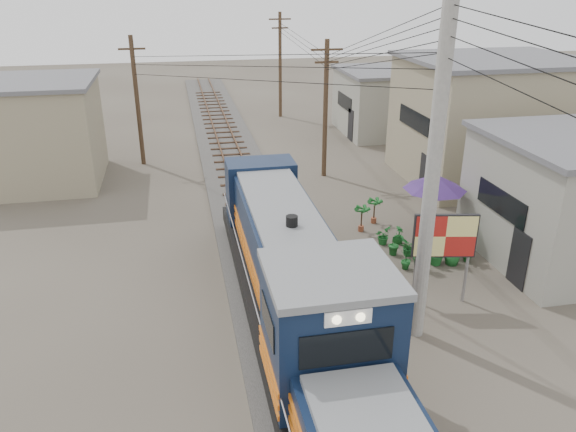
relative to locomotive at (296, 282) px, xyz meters
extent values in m
plane|color=#473F35|center=(0.00, -0.28, -1.69)|extent=(120.00, 120.00, 0.00)
cube|color=#595651|center=(0.00, 9.72, -1.61)|extent=(3.60, 70.00, 0.16)
cube|color=#51331E|center=(-0.54, 9.72, -1.43)|extent=(0.08, 70.00, 0.12)
cube|color=#51331E|center=(0.54, 9.72, -1.43)|extent=(0.08, 70.00, 0.12)
cube|color=black|center=(0.00, 0.05, -0.93)|extent=(2.82, 15.54, 0.53)
cube|color=black|center=(0.00, 4.91, -1.23)|extent=(2.14, 3.11, 0.63)
cube|color=#0E1B35|center=(0.00, -3.54, 0.67)|extent=(2.76, 2.53, 3.01)
cube|color=slate|center=(0.00, -3.54, 2.22)|extent=(2.82, 2.65, 0.17)
cube|color=black|center=(0.00, -4.82, 1.20)|extent=(1.97, 0.06, 0.78)
cube|color=white|center=(0.00, -4.83, 1.93)|extent=(0.97, 0.06, 0.34)
cube|color=#0E1B35|center=(0.00, 2.48, 0.28)|extent=(2.20, 9.52, 2.23)
cube|color=slate|center=(0.00, 2.48, 1.45)|extent=(1.97, 9.52, 0.17)
cube|color=orange|center=(0.00, 0.05, -0.40)|extent=(2.86, 15.54, 0.14)
cube|color=orange|center=(0.00, 0.05, -0.11)|extent=(2.86, 15.54, 0.14)
cube|color=orange|center=(0.00, 0.05, 0.18)|extent=(2.86, 15.54, 0.14)
cylinder|color=#9E9B93|center=(3.50, -0.78, 3.31)|extent=(0.40, 0.40, 10.00)
cylinder|color=#4C3826|center=(4.50, 13.72, 1.81)|extent=(0.24, 0.24, 7.00)
cube|color=#4C3826|center=(4.50, 13.72, 4.81)|extent=(1.60, 0.10, 0.10)
cube|color=#4C3826|center=(4.50, 13.72, 4.21)|extent=(1.20, 0.10, 0.10)
cylinder|color=#4C3826|center=(4.80, 27.72, 2.06)|extent=(0.24, 0.24, 7.50)
cube|color=#4C3826|center=(4.80, 27.72, 5.31)|extent=(1.60, 0.10, 0.10)
cube|color=#4C3826|center=(4.80, 27.72, 4.71)|extent=(1.20, 0.10, 0.10)
cylinder|color=#4C3826|center=(-5.00, 17.72, 1.81)|extent=(0.24, 0.24, 7.00)
cube|color=#4C3826|center=(-5.00, 17.72, 4.81)|extent=(1.60, 0.10, 0.10)
cube|color=#4C3826|center=(-5.00, 17.72, 4.21)|extent=(1.20, 0.10, 0.10)
cube|color=black|center=(7.98, 2.72, 0.78)|extent=(0.05, 3.00, 0.90)
cube|color=gray|center=(12.50, 11.72, 1.31)|extent=(8.00, 7.00, 6.00)
cube|color=slate|center=(12.50, 11.72, 4.41)|extent=(8.40, 7.35, 0.20)
cube|color=black|center=(8.48, 11.72, 1.61)|extent=(0.05, 3.50, 0.90)
cube|color=gray|center=(11.00, 21.72, 0.31)|extent=(6.00, 6.00, 4.00)
cube|color=slate|center=(11.00, 21.72, 2.41)|extent=(6.30, 6.30, 0.20)
cube|color=black|center=(7.98, 21.72, 0.51)|extent=(0.05, 3.00, 0.90)
cube|color=gray|center=(-10.00, 15.72, 0.81)|extent=(6.00, 6.00, 5.00)
cube|color=slate|center=(-10.00, 15.72, 3.41)|extent=(6.30, 6.30, 0.20)
cylinder|color=#99999E|center=(4.12, 0.93, -0.56)|extent=(0.10, 0.10, 2.27)
cylinder|color=#99999E|center=(5.72, 0.61, -0.56)|extent=(0.10, 0.10, 2.27)
cube|color=black|center=(4.92, 0.77, 0.67)|extent=(1.98, 0.51, 1.45)
cube|color=#B01C17|center=(4.92, 0.74, 0.67)|extent=(1.88, 0.45, 1.36)
cylinder|color=black|center=(6.70, 5.29, -1.64)|extent=(0.50, 0.50, 0.10)
cylinder|color=#99999E|center=(6.70, 5.29, -0.45)|extent=(0.05, 0.05, 2.48)
cone|color=#3C2062|center=(6.70, 5.29, 0.73)|extent=(3.24, 3.24, 0.62)
imported|color=black|center=(5.78, 3.74, -0.90)|extent=(0.62, 0.44, 1.59)
imported|color=#1C6226|center=(4.76, 3.03, -1.14)|extent=(0.66, 0.70, 1.10)
imported|color=#1C6226|center=(5.28, 2.93, -1.15)|extent=(0.68, 0.59, 1.07)
imported|color=#1C6226|center=(5.92, 3.14, -1.25)|extent=(0.89, 0.81, 0.89)
imported|color=#1C6226|center=(6.55, 3.05, -1.15)|extent=(0.81, 0.81, 1.07)
imported|color=#1C6226|center=(7.22, 3.15, -1.13)|extent=(0.70, 0.70, 1.12)
imported|color=#1C6226|center=(4.76, 4.17, -1.25)|extent=(0.63, 0.61, 0.89)
imported|color=#1C6226|center=(5.25, 4.01, -1.35)|extent=(0.71, 0.76, 0.69)
imported|color=#1C6226|center=(6.09, 4.20, -1.35)|extent=(0.42, 0.42, 0.68)
imported|color=#1C6226|center=(6.74, 4.19, -1.20)|extent=(0.61, 0.54, 0.98)
imported|color=#1C6226|center=(7.28, 4.15, -1.13)|extent=(0.78, 0.73, 1.13)
imported|color=#1C6226|center=(4.66, 5.19, -1.34)|extent=(0.79, 0.82, 0.70)
imported|color=#1C6226|center=(5.30, 5.10, -1.33)|extent=(0.56, 0.56, 0.72)
camera|label=1|loc=(-3.01, -13.75, 8.10)|focal=35.00mm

